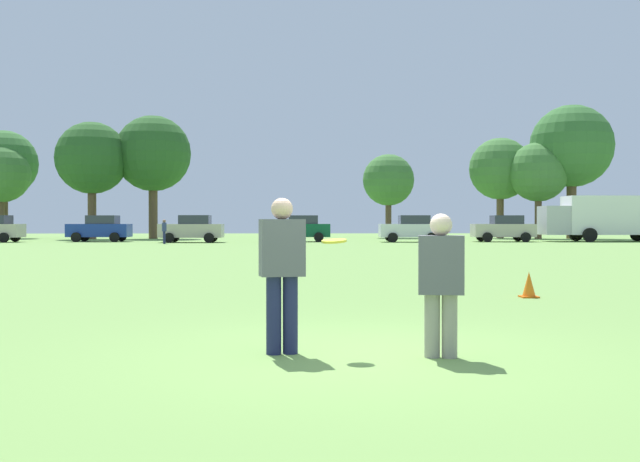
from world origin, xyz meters
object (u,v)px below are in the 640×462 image
at_px(parked_car_mid_right, 301,228).
at_px(parked_car_far_right, 504,228).
at_px(box_truck, 605,216).
at_px(traffic_cone, 529,285).
at_px(parked_car_mid_left, 100,228).
at_px(player_defender, 441,278).
at_px(frisbee, 334,241).
at_px(parked_car_center, 192,229).
at_px(parked_car_near_right, 411,228).
at_px(bystander_sideline_watcher, 164,230).
at_px(player_thrower, 282,266).

xyz_separation_m(parked_car_mid_right, parked_car_far_right, (14.04, -0.68, 0.00)).
distance_m(parked_car_mid_right, box_truck, 21.34).
distance_m(traffic_cone, parked_car_mid_left, 43.17).
relative_size(player_defender, frisbee, 5.48).
height_order(frisbee, parked_car_center, parked_car_center).
bearing_deg(parked_car_near_right, traffic_cone, -95.40).
relative_size(parked_car_center, parked_car_mid_right, 1.00).
bearing_deg(parked_car_center, traffic_cone, -73.21).
relative_size(parked_car_mid_left, bystander_sideline_watcher, 2.77).
bearing_deg(parked_car_far_right, parked_car_center, -177.12).
bearing_deg(player_defender, bystander_sideline_watcher, 103.58).
bearing_deg(player_defender, player_thrower, 170.82).
relative_size(player_thrower, bystander_sideline_watcher, 1.08).
distance_m(parked_car_mid_left, parked_car_far_right, 27.96).
relative_size(parked_car_center, bystander_sideline_watcher, 2.77).
bearing_deg(player_thrower, bystander_sideline_watcher, 101.42).
relative_size(traffic_cone, parked_car_mid_right, 0.11).
distance_m(traffic_cone, parked_car_far_right, 39.54).
distance_m(parked_car_mid_left, box_truck, 35.24).
relative_size(traffic_cone, box_truck, 0.06).
bearing_deg(parked_car_mid_right, box_truck, -0.59).
relative_size(player_thrower, box_truck, 0.19).
relative_size(player_defender, bystander_sideline_watcher, 0.97).
bearing_deg(traffic_cone, player_defender, -114.71).
relative_size(player_defender, parked_car_far_right, 0.35).
distance_m(frisbee, parked_car_near_right, 44.15).
relative_size(parked_car_mid_left, parked_car_near_right, 1.00).
distance_m(frisbee, parked_car_mid_left, 47.24).
bearing_deg(player_defender, parked_car_mid_right, 91.45).
distance_m(frisbee, parked_car_far_right, 46.23).
bearing_deg(parked_car_far_right, parked_car_near_right, -175.20).
bearing_deg(box_truck, player_thrower, -116.12).
distance_m(parked_car_center, parked_car_far_right, 21.32).
distance_m(parked_car_far_right, box_truck, 7.35).
height_order(traffic_cone, box_truck, box_truck).
bearing_deg(player_thrower, player_defender, -9.18).
xyz_separation_m(frisbee, bystander_sideline_watcher, (-8.68, 40.18, -0.34)).
bearing_deg(bystander_sideline_watcher, box_truck, 8.23).
relative_size(traffic_cone, parked_car_center, 0.11).
xyz_separation_m(player_defender, box_truck, (20.18, 44.80, 0.92)).
bearing_deg(traffic_cone, parked_car_near_right, 84.60).
height_order(player_thrower, parked_car_mid_left, parked_car_mid_left).
bearing_deg(parked_car_center, box_truck, 3.06).
bearing_deg(parked_car_center, bystander_sideline_watcher, -116.12).
xyz_separation_m(traffic_cone, parked_car_mid_left, (-17.86, 39.30, 0.69)).
xyz_separation_m(parked_car_center, parked_car_far_right, (21.29, 1.07, 0.00)).
xyz_separation_m(player_thrower, parked_car_center, (-6.75, 43.01, -0.01)).
bearing_deg(box_truck, parked_car_far_right, -176.43).
relative_size(parked_car_far_right, bystander_sideline_watcher, 2.77).
xyz_separation_m(traffic_cone, parked_car_mid_right, (-3.96, 38.90, 0.69)).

